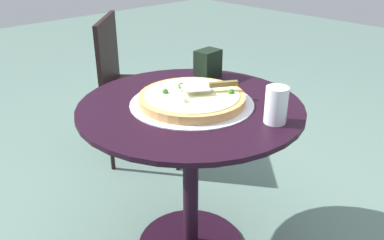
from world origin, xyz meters
name	(u,v)px	position (x,y,z in m)	size (l,w,h in m)	color
patio_table	(191,148)	(0.00, 0.00, 0.50)	(0.84, 0.84, 0.68)	black
pizza_on_tray	(192,99)	(0.00, 0.01, 0.70)	(0.46, 0.46, 0.06)	silver
pizza_server	(211,86)	(0.03, 0.07, 0.74)	(0.15, 0.21, 0.02)	silver
drinking_cup	(276,105)	(0.31, 0.10, 0.74)	(0.08, 0.08, 0.13)	white
napkin_dispenser	(208,64)	(-0.17, 0.26, 0.74)	(0.10, 0.08, 0.12)	black
patio_chair_near	(132,79)	(-0.83, 0.32, 0.49)	(0.62, 0.62, 0.84)	black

